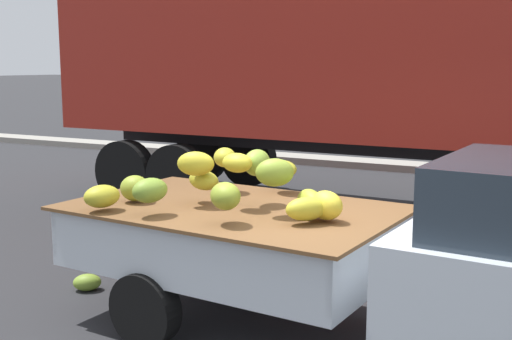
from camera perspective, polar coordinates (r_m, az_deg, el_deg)
The scene contains 4 objects.
curb_strip at distance 14.63m, azimuth 19.10°, elevation -0.15°, with size 80.00×0.80×0.16m, color gray.
pickup_truck at distance 5.08m, azimuth 17.49°, elevation -7.84°, with size 5.28×2.24×1.70m.
semi_trailer at distance 10.03m, azimuth 14.14°, elevation 10.11°, with size 12.04×2.79×3.95m.
fallen_banana_bunch_near_tailgate at distance 7.11m, azimuth -14.65°, elevation -9.55°, with size 0.29×0.22×0.17m, color olive.
Camera 1 is at (1.92, -4.71, 2.35)m, focal length 45.39 mm.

